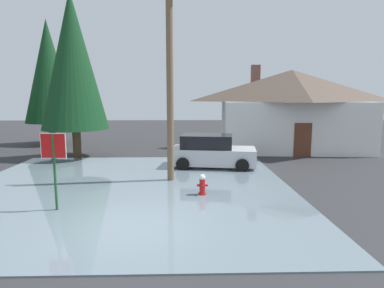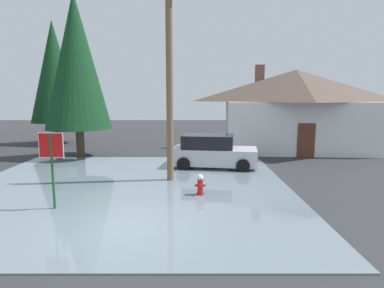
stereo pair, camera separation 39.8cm
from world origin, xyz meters
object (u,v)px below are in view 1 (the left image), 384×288
(utility_pole, at_px, (170,73))
(house, at_px, (291,108))
(stop_sign_near, at_px, (54,155))
(parked_car, at_px, (211,152))
(fire_hydrant, at_px, (202,185))
(pine_tree_far_center, at_px, (73,61))
(pine_tree_tall_left, at_px, (49,72))

(utility_pole, bearing_deg, house, 47.44)
(stop_sign_near, xyz_separation_m, parked_car, (5.38, 6.25, -0.98))
(fire_hydrant, height_order, house, house)
(parked_car, xyz_separation_m, pine_tree_far_center, (-7.58, 2.78, 4.70))
(parked_car, distance_m, pine_tree_far_center, 9.34)
(fire_hydrant, xyz_separation_m, pine_tree_tall_left, (-10.39, 13.09, 4.90))
(fire_hydrant, distance_m, pine_tree_tall_left, 17.41)
(parked_car, relative_size, pine_tree_far_center, 0.47)
(fire_hydrant, bearing_deg, house, 58.16)
(house, xyz_separation_m, parked_car, (-5.84, -5.83, -1.96))
(fire_hydrant, height_order, pine_tree_tall_left, pine_tree_tall_left)
(fire_hydrant, distance_m, pine_tree_far_center, 11.39)
(fire_hydrant, relative_size, parked_car, 0.18)
(pine_tree_tall_left, bearing_deg, parked_car, -36.76)
(house, bearing_deg, parked_car, -135.03)
(parked_car, bearing_deg, house, 44.97)
(utility_pole, relative_size, pine_tree_tall_left, 0.96)
(stop_sign_near, distance_m, fire_hydrant, 5.06)
(house, relative_size, pine_tree_tall_left, 1.14)
(house, bearing_deg, pine_tree_far_center, -167.16)
(fire_hydrant, relative_size, pine_tree_tall_left, 0.09)
(stop_sign_near, xyz_separation_m, utility_pole, (3.43, 3.59, 2.72))
(stop_sign_near, xyz_separation_m, pine_tree_far_center, (-2.20, 9.02, 3.71))
(house, relative_size, parked_car, 2.33)
(pine_tree_far_center, bearing_deg, utility_pole, -44.00)
(stop_sign_near, height_order, parked_car, stop_sign_near)
(parked_car, bearing_deg, utility_pole, -126.37)
(parked_car, bearing_deg, fire_hydrant, -98.85)
(utility_pole, distance_m, parked_car, 4.96)
(stop_sign_near, bearing_deg, pine_tree_tall_left, 111.54)
(pine_tree_tall_left, distance_m, pine_tree_far_center, 6.59)
(stop_sign_near, height_order, pine_tree_tall_left, pine_tree_tall_left)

